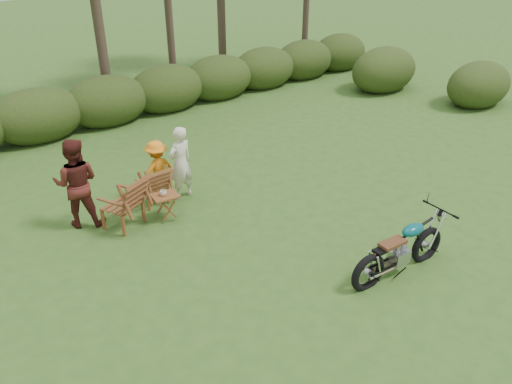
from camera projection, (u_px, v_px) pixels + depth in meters
ground at (335, 260)px, 8.69m from camera, size 80.00×80.00×0.00m
motorcycle at (396, 272)px, 8.39m from camera, size 2.02×0.93×1.12m
lawn_chair_right at (155, 203)px, 10.49m from camera, size 0.62×0.62×0.88m
lawn_chair_left at (125, 225)px, 9.70m from camera, size 0.97×0.97×1.08m
side_table at (166, 207)px, 9.81m from camera, size 0.58×0.51×0.53m
cup at (163, 193)px, 9.65m from camera, size 0.17×0.17×0.10m
adult_a at (183, 197)px, 10.73m from camera, size 0.63×0.47×1.59m
adult_b at (84, 223)px, 9.77m from camera, size 1.08×1.03×1.77m
child at (160, 197)px, 10.72m from camera, size 0.87×0.55×1.29m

